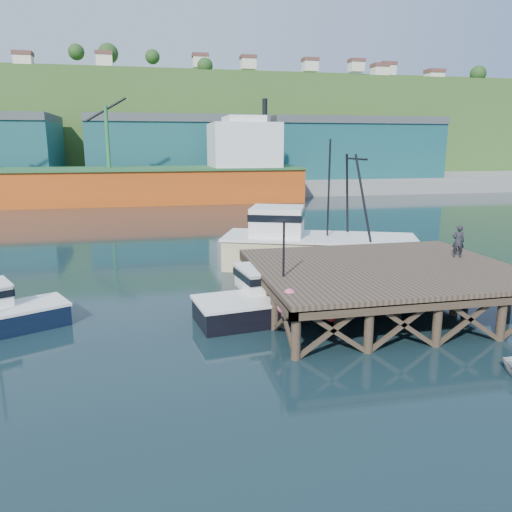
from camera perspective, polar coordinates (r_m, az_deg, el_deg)
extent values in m
plane|color=black|center=(23.03, 1.64, -6.92)|extent=(300.00, 300.00, 0.00)
cube|color=brown|center=(24.32, 14.35, -1.33)|extent=(12.00, 10.00, 0.25)
cube|color=#473828|center=(20.34, 20.39, -5.22)|extent=(12.00, 0.30, 0.35)
cylinder|color=#473828|center=(18.46, 4.59, -9.39)|extent=(0.36, 0.36, 2.60)
cylinder|color=#473828|center=(27.14, -1.14, -2.10)|extent=(0.36, 0.36, 2.60)
cylinder|color=#473828|center=(31.33, 19.78, -0.84)|extent=(0.36, 0.36, 2.60)
cube|color=gray|center=(91.45, -9.04, 8.32)|extent=(160.00, 40.00, 2.00)
cube|color=#194E55|center=(86.22, -8.97, 11.73)|extent=(28.00, 16.00, 9.00)
cube|color=#194E55|center=(92.99, 10.22, 11.74)|extent=(30.00, 16.00, 9.00)
cube|color=#C94B12|center=(69.60, -17.96, 7.53)|extent=(55.00, 9.50, 4.40)
cube|color=#26592D|center=(69.45, -18.09, 9.42)|extent=(55.50, 10.00, 0.30)
cube|color=silver|center=(70.31, -1.44, 12.51)|extent=(9.00, 9.00, 6.00)
cube|color=silver|center=(70.37, -1.46, 15.19)|extent=(5.00, 7.00, 1.20)
cylinder|color=black|center=(71.09, 1.01, 16.54)|extent=(0.70, 0.70, 2.50)
cube|color=#2D511E|center=(121.21, -10.09, 14.05)|extent=(220.00, 50.00, 22.00)
cube|color=black|center=(22.72, 2.38, -5.87)|extent=(7.50, 3.60, 1.00)
cube|color=silver|center=(22.56, 2.39, -4.62)|extent=(7.65, 3.67, 0.13)
cube|color=silver|center=(23.58, 1.21, -2.63)|extent=(2.69, 2.69, 1.00)
cube|color=black|center=(23.52, 1.21, -2.11)|extent=(2.84, 2.84, 0.33)
cylinder|color=black|center=(21.45, 3.17, -0.68)|extent=(0.10, 0.10, 3.55)
sphere|color=#DA5078|center=(19.59, 3.97, -6.74)|extent=(0.47, 0.47, 0.47)
sphere|color=#DA5078|center=(20.01, 6.56, -5.70)|extent=(0.47, 0.47, 0.47)
sphere|color=red|center=(19.31, 5.86, -5.68)|extent=(0.47, 0.47, 0.47)
cube|color=#D2C288|center=(31.87, 7.18, 0.34)|extent=(12.44, 8.06, 1.93)
cube|color=silver|center=(31.67, 7.24, 2.14)|extent=(12.72, 8.34, 0.16)
cube|color=silver|center=(30.74, 2.56, 3.62)|extent=(4.08, 3.96, 1.93)
cube|color=black|center=(30.67, 2.57, 4.41)|extent=(4.22, 4.09, 0.43)
cylinder|color=black|center=(31.46, 8.31, 7.25)|extent=(0.12, 0.12, 6.42)
imported|color=black|center=(27.05, 22.11, 1.57)|extent=(0.70, 0.59, 1.64)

